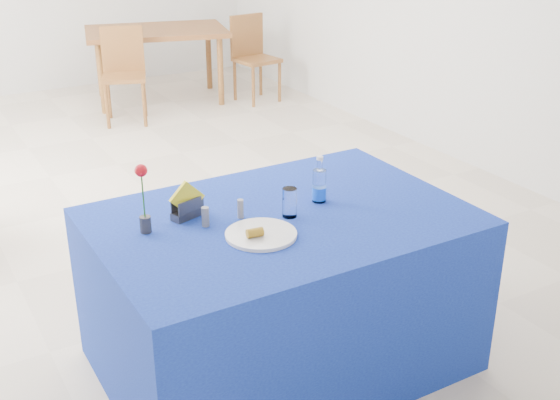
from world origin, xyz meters
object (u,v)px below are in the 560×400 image
object	(u,v)px
plate	(261,234)
blue_table	(281,291)
chair_bg_right	(252,52)
chair_bg_left	(124,68)
oak_table	(156,36)
water_bottle	(319,187)

from	to	relation	value
plate	blue_table	size ratio (longest dim) A/B	0.18
chair_bg_right	chair_bg_left	bearing A→B (deg)	174.75
plate	oak_table	size ratio (longest dim) A/B	0.18
plate	oak_table	xyz separation A→B (m)	(1.37, 4.76, -0.09)
plate	chair_bg_right	xyz separation A→B (m)	(2.24, 4.29, -0.25)
blue_table	chair_bg_left	xyz separation A→B (m)	(0.65, 4.11, 0.14)
plate	oak_table	world-z (taller)	plate
water_bottle	chair_bg_left	size ratio (longest dim) A/B	0.24
plate	blue_table	world-z (taller)	plate
plate	oak_table	bearing A→B (deg)	73.99
water_bottle	chair_bg_right	size ratio (longest dim) A/B	0.24
oak_table	water_bottle	bearing A→B (deg)	-101.94
plate	oak_table	distance (m)	4.95
oak_table	chair_bg_right	world-z (taller)	chair_bg_right
blue_table	chair_bg_right	world-z (taller)	chair_bg_right
oak_table	chair_bg_right	xyz separation A→B (m)	(0.88, -0.47, -0.16)
blue_table	water_bottle	world-z (taller)	water_bottle
blue_table	water_bottle	xyz separation A→B (m)	(0.22, 0.05, 0.45)
blue_table	water_bottle	distance (m)	0.51
blue_table	chair_bg_right	size ratio (longest dim) A/B	1.80
blue_table	oak_table	size ratio (longest dim) A/B	0.99
water_bottle	chair_bg_right	bearing A→B (deg)	65.82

